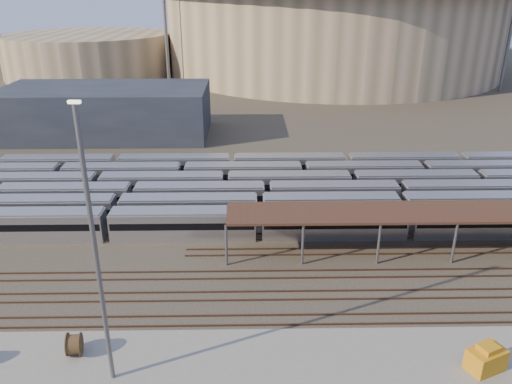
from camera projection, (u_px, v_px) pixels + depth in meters
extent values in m
plane|color=#383026|center=(298.00, 270.00, 55.66)|extent=(420.00, 420.00, 0.00)
cube|color=gray|center=(256.00, 364.00, 41.70)|extent=(50.00, 9.00, 0.20)
cube|color=silver|center=(259.00, 224.00, 62.28)|extent=(112.00, 2.90, 3.60)
cube|color=silver|center=(260.00, 210.00, 66.16)|extent=(112.00, 2.90, 3.60)
cube|color=silver|center=(267.00, 197.00, 70.05)|extent=(112.00, 2.90, 3.60)
cube|color=silver|center=(352.00, 186.00, 74.14)|extent=(112.00, 2.90, 3.60)
cube|color=silver|center=(303.00, 176.00, 77.90)|extent=(112.00, 2.90, 3.60)
cube|color=silver|center=(232.00, 167.00, 81.59)|extent=(112.00, 2.90, 3.60)
cylinder|color=slate|center=(226.00, 245.00, 55.77)|extent=(0.30, 0.30, 5.00)
cylinder|color=slate|center=(228.00, 224.00, 60.75)|extent=(0.30, 0.30, 5.00)
cylinder|color=slate|center=(303.00, 245.00, 55.91)|extent=(0.30, 0.30, 5.00)
cylinder|color=slate|center=(298.00, 223.00, 60.89)|extent=(0.30, 0.30, 5.00)
cylinder|color=slate|center=(379.00, 244.00, 56.05)|extent=(0.30, 0.30, 5.00)
cylinder|color=slate|center=(368.00, 223.00, 61.03)|extent=(0.30, 0.30, 5.00)
cylinder|color=slate|center=(454.00, 243.00, 56.19)|extent=(0.30, 0.30, 5.00)
cylinder|color=slate|center=(437.00, 222.00, 61.17)|extent=(0.30, 0.30, 5.00)
cylinder|color=slate|center=(507.00, 222.00, 61.31)|extent=(0.30, 0.30, 5.00)
cube|color=#381C17|center=(486.00, 212.00, 57.73)|extent=(60.00, 6.00, 0.30)
cube|color=#4C3323|center=(300.00, 278.00, 54.01)|extent=(170.00, 0.12, 0.18)
cube|color=#4C3323|center=(298.00, 271.00, 55.40)|extent=(170.00, 0.12, 0.18)
cube|color=#4C3323|center=(303.00, 299.00, 50.32)|extent=(170.00, 0.12, 0.18)
cube|color=#4C3323|center=(302.00, 291.00, 51.70)|extent=(170.00, 0.12, 0.18)
cube|color=#4C3323|center=(308.00, 324.00, 46.63)|extent=(170.00, 0.12, 0.18)
cube|color=#4C3323|center=(306.00, 315.00, 48.01)|extent=(170.00, 0.12, 0.18)
cylinder|color=tan|center=(331.00, 31.00, 179.85)|extent=(116.00, 116.00, 28.00)
cylinder|color=tan|center=(89.00, 55.00, 171.93)|extent=(56.00, 56.00, 14.00)
cube|color=#1E232D|center=(106.00, 111.00, 103.91)|extent=(42.00, 20.00, 10.00)
cylinder|color=slate|center=(165.00, 26.00, 149.73)|extent=(1.00, 1.00, 36.00)
cylinder|color=slate|center=(511.00, 28.00, 142.13)|extent=(1.00, 1.00, 36.00)
cylinder|color=slate|center=(235.00, 16.00, 196.19)|extent=(1.00, 1.00, 36.00)
cylinder|color=brown|center=(74.00, 344.00, 42.38)|extent=(1.38, 2.14, 2.01)
cylinder|color=slate|center=(96.00, 257.00, 35.94)|extent=(0.36, 0.36, 22.30)
cube|color=#FFF2CC|center=(74.00, 102.00, 31.60)|extent=(0.82, 0.35, 0.20)
cube|color=#C07D12|center=(486.00, 359.00, 40.77)|extent=(3.53, 2.96, 1.89)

